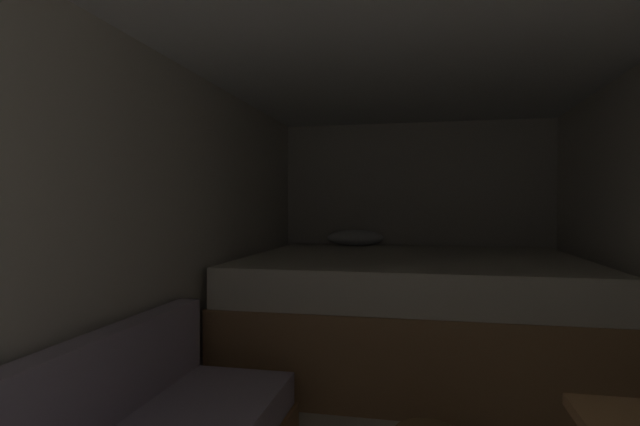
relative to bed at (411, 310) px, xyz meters
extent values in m
cube|color=beige|center=(0.00, 1.10, 0.59)|extent=(2.65, 0.05, 2.00)
cube|color=beige|center=(-1.30, -1.45, 0.59)|extent=(0.05, 5.06, 2.00)
cube|color=white|center=(0.00, -1.45, 1.62)|extent=(2.65, 5.06, 0.05)
cube|color=#9E7247|center=(0.00, -0.01, -0.13)|extent=(2.43, 2.06, 0.57)
cube|color=beige|center=(0.00, -0.01, 0.28)|extent=(2.39, 2.02, 0.25)
ellipsoid|color=white|center=(-0.54, 0.82, 0.49)|extent=(0.53, 0.31, 0.15)
cube|color=#AD9EB2|center=(-1.19, -2.31, 0.08)|extent=(0.12, 2.13, 0.37)
camera|label=1|loc=(0.10, -3.80, 0.78)|focal=27.81mm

